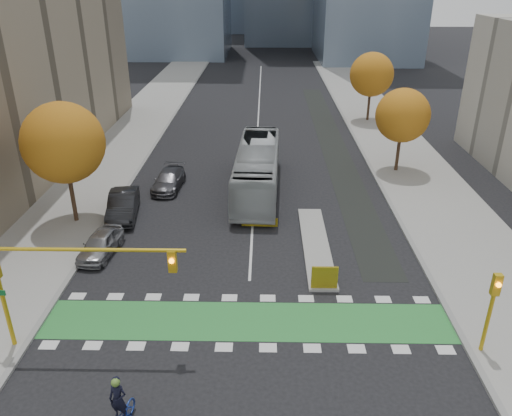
{
  "coord_description": "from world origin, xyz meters",
  "views": [
    {
      "loc": [
        0.78,
        -18.11,
        15.37
      ],
      "look_at": [
        0.3,
        8.08,
        3.0
      ],
      "focal_mm": 35.0,
      "sensor_mm": 36.0,
      "label": 1
    }
  ],
  "objects_px": {
    "parked_car_c": "(169,180)",
    "traffic_signal_west": "(56,272)",
    "tree_west": "(63,143)",
    "cyclist": "(120,413)",
    "hazard_board": "(325,277)",
    "traffic_signal_east": "(492,302)",
    "parked_car_b": "(123,205)",
    "tree_east_far": "(372,75)",
    "bus": "(257,169)",
    "tree_east_near": "(403,116)",
    "parked_car_a": "(100,244)"
  },
  "relations": [
    {
      "from": "tree_east_near",
      "to": "parked_car_c",
      "type": "bearing_deg",
      "value": -167.82
    },
    {
      "from": "tree_west",
      "to": "parked_car_c",
      "type": "relative_size",
      "value": 1.7
    },
    {
      "from": "tree_east_far",
      "to": "traffic_signal_east",
      "type": "bearing_deg",
      "value": -92.97
    },
    {
      "from": "parked_car_b",
      "to": "traffic_signal_east",
      "type": "bearing_deg",
      "value": -42.46
    },
    {
      "from": "tree_east_far",
      "to": "cyclist",
      "type": "bearing_deg",
      "value": -111.53
    },
    {
      "from": "hazard_board",
      "to": "bus",
      "type": "xyz_separation_m",
      "value": [
        -3.77,
        13.38,
        1.02
      ]
    },
    {
      "from": "tree_east_near",
      "to": "traffic_signal_east",
      "type": "distance_m",
      "value": 22.66
    },
    {
      "from": "tree_west",
      "to": "cyclist",
      "type": "height_order",
      "value": "tree_west"
    },
    {
      "from": "hazard_board",
      "to": "traffic_signal_west",
      "type": "bearing_deg",
      "value": -158.45
    },
    {
      "from": "tree_west",
      "to": "tree_east_far",
      "type": "height_order",
      "value": "tree_west"
    },
    {
      "from": "parked_car_b",
      "to": "bus",
      "type": "bearing_deg",
      "value": 18.74
    },
    {
      "from": "bus",
      "to": "tree_east_far",
      "type": "bearing_deg",
      "value": 61.29
    },
    {
      "from": "traffic_signal_east",
      "to": "parked_car_b",
      "type": "relative_size",
      "value": 0.79
    },
    {
      "from": "hazard_board",
      "to": "bus",
      "type": "height_order",
      "value": "bus"
    },
    {
      "from": "hazard_board",
      "to": "parked_car_c",
      "type": "bearing_deg",
      "value": 127.97
    },
    {
      "from": "parked_car_c",
      "to": "traffic_signal_west",
      "type": "bearing_deg",
      "value": -89.71
    },
    {
      "from": "hazard_board",
      "to": "parked_car_b",
      "type": "bearing_deg",
      "value": 146.04
    },
    {
      "from": "parked_car_c",
      "to": "tree_east_near",
      "type": "bearing_deg",
      "value": 16.17
    },
    {
      "from": "tree_east_far",
      "to": "bus",
      "type": "relative_size",
      "value": 0.59
    },
    {
      "from": "traffic_signal_east",
      "to": "bus",
      "type": "xyz_separation_m",
      "value": [
        -10.27,
        18.08,
        -0.91
      ]
    },
    {
      "from": "hazard_board",
      "to": "traffic_signal_west",
      "type": "distance_m",
      "value": 13.23
    },
    {
      "from": "tree_east_far",
      "to": "parked_car_b",
      "type": "distance_m",
      "value": 33.3
    },
    {
      "from": "parked_car_c",
      "to": "bus",
      "type": "bearing_deg",
      "value": 0.86
    },
    {
      "from": "cyclist",
      "to": "parked_car_b",
      "type": "relative_size",
      "value": 0.47
    },
    {
      "from": "tree_east_far",
      "to": "parked_car_b",
      "type": "xyz_separation_m",
      "value": [
        -21.5,
        -25.04,
        -4.39
      ]
    },
    {
      "from": "hazard_board",
      "to": "tree_east_near",
      "type": "distance_m",
      "value": 19.93
    },
    {
      "from": "tree_east_near",
      "to": "bus",
      "type": "xyz_separation_m",
      "value": [
        -11.77,
        -4.42,
        -3.04
      ]
    },
    {
      "from": "tree_west",
      "to": "bus",
      "type": "relative_size",
      "value": 0.63
    },
    {
      "from": "traffic_signal_east",
      "to": "bus",
      "type": "relative_size",
      "value": 0.31
    },
    {
      "from": "hazard_board",
      "to": "traffic_signal_east",
      "type": "distance_m",
      "value": 8.26
    },
    {
      "from": "cyclist",
      "to": "bus",
      "type": "distance_m",
      "value": 23.0
    },
    {
      "from": "hazard_board",
      "to": "tree_west",
      "type": "xyz_separation_m",
      "value": [
        -16.0,
        7.8,
        4.82
      ]
    },
    {
      "from": "tree_west",
      "to": "traffic_signal_west",
      "type": "distance_m",
      "value": 13.25
    },
    {
      "from": "traffic_signal_east",
      "to": "cyclist",
      "type": "xyz_separation_m",
      "value": [
        -14.93,
        -4.41,
        -1.92
      ]
    },
    {
      "from": "traffic_signal_east",
      "to": "cyclist",
      "type": "height_order",
      "value": "traffic_signal_east"
    },
    {
      "from": "tree_east_far",
      "to": "parked_car_b",
      "type": "height_order",
      "value": "tree_east_far"
    },
    {
      "from": "tree_east_near",
      "to": "tree_east_far",
      "type": "relative_size",
      "value": 0.92
    },
    {
      "from": "tree_east_far",
      "to": "bus",
      "type": "height_order",
      "value": "tree_east_far"
    },
    {
      "from": "traffic_signal_west",
      "to": "bus",
      "type": "distance_m",
      "value": 19.97
    },
    {
      "from": "parked_car_c",
      "to": "tree_east_far",
      "type": "bearing_deg",
      "value": 50.17
    },
    {
      "from": "cyclist",
      "to": "tree_west",
      "type": "bearing_deg",
      "value": 127.59
    },
    {
      "from": "hazard_board",
      "to": "tree_west",
      "type": "relative_size",
      "value": 0.17
    },
    {
      "from": "traffic_signal_west",
      "to": "parked_car_a",
      "type": "relative_size",
      "value": 2.05
    },
    {
      "from": "hazard_board",
      "to": "parked_car_b",
      "type": "xyz_separation_m",
      "value": [
        -13.0,
        8.76,
        0.05
      ]
    },
    {
      "from": "tree_east_near",
      "to": "cyclist",
      "type": "height_order",
      "value": "tree_east_near"
    },
    {
      "from": "tree_west",
      "to": "bus",
      "type": "height_order",
      "value": "tree_west"
    },
    {
      "from": "hazard_board",
      "to": "parked_car_a",
      "type": "bearing_deg",
      "value": 164.8
    },
    {
      "from": "hazard_board",
      "to": "bus",
      "type": "bearing_deg",
      "value": 105.73
    },
    {
      "from": "traffic_signal_east",
      "to": "parked_car_b",
      "type": "height_order",
      "value": "traffic_signal_east"
    },
    {
      "from": "traffic_signal_east",
      "to": "parked_car_a",
      "type": "height_order",
      "value": "traffic_signal_east"
    }
  ]
}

